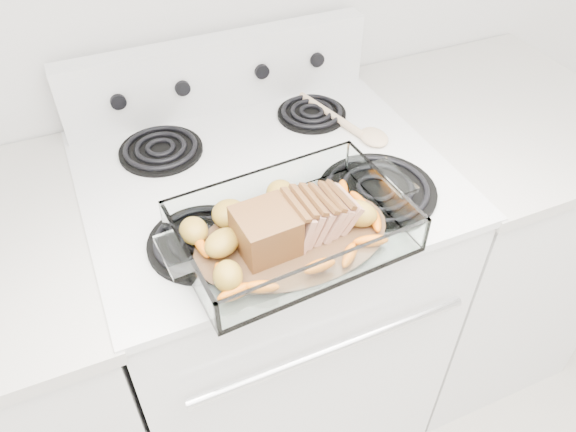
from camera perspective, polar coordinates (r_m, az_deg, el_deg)
name	(u,v)px	position (r m, az deg, el deg)	size (l,w,h in m)	color
electric_range	(269,301)	(1.56, -1.94, -8.60)	(0.78, 0.70, 1.12)	white
counter_left	(14,392)	(1.57, -26.04, -15.77)	(0.58, 0.68, 0.93)	white
counter_right	(467,237)	(1.83, 17.76, -2.00)	(0.58, 0.68, 0.93)	white
baking_dish	(292,233)	(1.05, 0.44, -1.78)	(0.41, 0.27, 0.08)	silver
pork_roast	(285,225)	(1.02, -0.28, -0.93)	(0.23, 0.10, 0.08)	brown
roast_vegetables	(282,217)	(1.06, -0.63, -0.13)	(0.39, 0.21, 0.05)	#FC6D00
wooden_spoon	(355,127)	(1.36, 6.79, 8.96)	(0.12, 0.28, 0.02)	#DEB787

